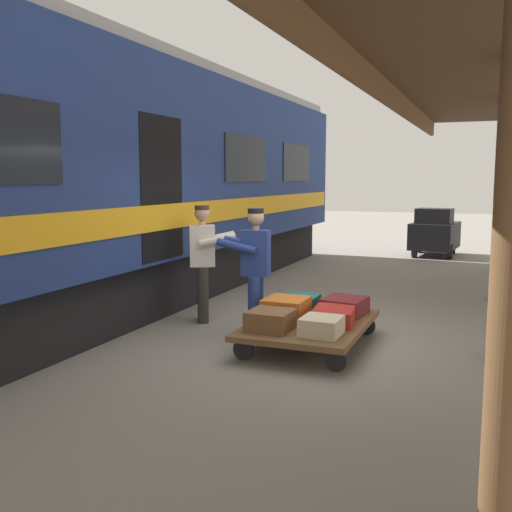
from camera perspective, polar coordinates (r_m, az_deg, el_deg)
name	(u,v)px	position (r m, az deg, el deg)	size (l,w,h in m)	color
ground_plane	(318,341)	(7.71, 6.05, -8.22)	(60.00, 60.00, 0.00)	gray
platform_canopy	(506,68)	(7.25, 23.08, 16.42)	(3.20, 15.33, 3.56)	brown
train_car	(75,180)	(9.20, -17.19, 7.03)	(3.03, 17.20, 4.00)	navy
luggage_cart	(309,325)	(7.41, 5.21, -6.68)	(1.37, 2.03, 0.32)	brown
suitcase_maroon_trunk	(345,306)	(7.82, 8.59, -4.82)	(0.51, 0.56, 0.22)	maroon
suitcase_teal_softside	(300,303)	(7.99, 4.26, -4.54)	(0.48, 0.45, 0.21)	#1E666B
suitcase_brown_leather	(271,320)	(6.95, 1.43, -6.24)	(0.50, 0.50, 0.23)	brown
suitcase_cream_canvas	(322,326)	(6.77, 6.38, -6.78)	(0.44, 0.46, 0.21)	beige
suitcase_orange_carryall	(286,309)	(7.46, 2.95, -5.14)	(0.52, 0.54, 0.27)	#CC6B23
suitcase_red_plastic	(334,316)	(7.30, 7.56, -5.79)	(0.48, 0.61, 0.20)	#AD231E
porter_in_overalls	(254,267)	(7.74, -0.17, -1.12)	(0.70, 0.49, 1.70)	navy
porter_by_door	(204,259)	(8.57, -5.07, -0.30)	(0.74, 0.62, 1.70)	#332D28
baggage_tug	(435,233)	(16.60, 16.94, 2.16)	(1.26, 1.80, 1.30)	black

